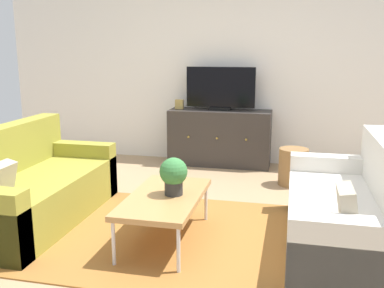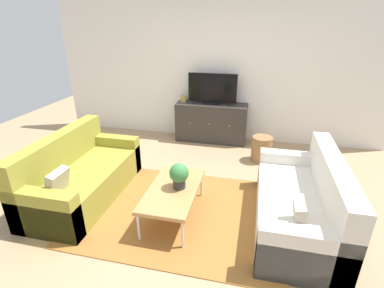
# 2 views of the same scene
# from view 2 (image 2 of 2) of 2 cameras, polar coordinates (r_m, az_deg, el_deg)

# --- Properties ---
(ground_plane) EXTENTS (10.00, 10.00, 0.00)m
(ground_plane) POSITION_cam_2_polar(r_m,az_deg,el_deg) (3.84, -1.57, -12.06)
(ground_plane) COLOR tan
(wall_back) EXTENTS (6.40, 0.12, 2.70)m
(wall_back) POSITION_cam_2_polar(r_m,az_deg,el_deg) (5.69, 4.94, 14.51)
(wall_back) COLOR white
(wall_back) RESTS_ON ground_plane
(area_rug) EXTENTS (2.50, 1.90, 0.01)m
(area_rug) POSITION_cam_2_polar(r_m,az_deg,el_deg) (3.72, -2.17, -13.29)
(area_rug) COLOR #9E662D
(area_rug) RESTS_ON ground_plane
(couch_left_side) EXTENTS (0.85, 1.79, 0.87)m
(couch_left_side) POSITION_cam_2_polar(r_m,az_deg,el_deg) (4.16, -21.68, -6.18)
(couch_left_side) COLOR olive
(couch_left_side) RESTS_ON ground_plane
(couch_right_side) EXTENTS (0.85, 1.79, 0.87)m
(couch_right_side) POSITION_cam_2_polar(r_m,az_deg,el_deg) (3.56, 21.44, -11.47)
(couch_right_side) COLOR silver
(couch_right_side) RESTS_ON ground_plane
(coffee_table) EXTENTS (0.57, 1.08, 0.40)m
(coffee_table) POSITION_cam_2_polar(r_m,az_deg,el_deg) (3.44, -3.79, -9.25)
(coffee_table) COLOR #B7844C
(coffee_table) RESTS_ON ground_plane
(potted_plant) EXTENTS (0.23, 0.23, 0.31)m
(potted_plant) POSITION_cam_2_polar(r_m,az_deg,el_deg) (3.35, -2.53, -6.17)
(potted_plant) COLOR #2D2D2D
(potted_plant) RESTS_ON coffee_table
(tv_console) EXTENTS (1.37, 0.47, 0.75)m
(tv_console) POSITION_cam_2_polar(r_m,az_deg,el_deg) (5.66, 3.87, 4.34)
(tv_console) COLOR #332D2B
(tv_console) RESTS_ON ground_plane
(flat_screen_tv) EXTENTS (0.92, 0.16, 0.58)m
(flat_screen_tv) POSITION_cam_2_polar(r_m,az_deg,el_deg) (5.50, 4.10, 10.95)
(flat_screen_tv) COLOR black
(flat_screen_tv) RESTS_ON tv_console
(mantel_clock) EXTENTS (0.11, 0.07, 0.13)m
(mantel_clock) POSITION_cam_2_polar(r_m,az_deg,el_deg) (5.65, -1.74, 9.01)
(mantel_clock) COLOR tan
(mantel_clock) RESTS_ON tv_console
(wicker_basket) EXTENTS (0.34, 0.34, 0.43)m
(wicker_basket) POSITION_cam_2_polar(r_m,az_deg,el_deg) (5.00, 13.74, -0.96)
(wicker_basket) COLOR olive
(wicker_basket) RESTS_ON ground_plane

